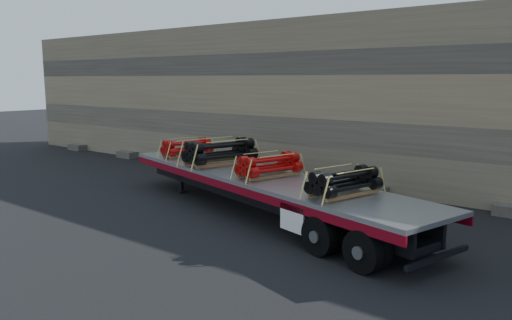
% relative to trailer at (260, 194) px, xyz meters
% --- Properties ---
extents(ground, '(120.00, 120.00, 0.00)m').
position_rel_trailer_xyz_m(ground, '(-0.27, 0.18, -0.67)').
color(ground, black).
rests_on(ground, ground).
extents(rock_wall, '(44.00, 3.00, 7.00)m').
position_rel_trailer_xyz_m(rock_wall, '(-0.27, 6.68, 2.83)').
color(rock_wall, '#7A6B54').
rests_on(rock_wall, ground).
extents(trailer, '(13.66, 6.05, 1.34)m').
position_rel_trailer_xyz_m(trailer, '(0.00, 0.00, 0.00)').
color(trailer, '#AFB2B7').
rests_on(trailer, ground).
extents(bundle_front, '(1.42, 2.09, 0.68)m').
position_rel_trailer_xyz_m(bundle_front, '(-4.71, 1.29, 1.01)').
color(bundle_front, '#A70A08').
rests_on(bundle_front, trailer).
extents(bundle_midfront, '(1.88, 2.76, 0.89)m').
position_rel_trailer_xyz_m(bundle_midfront, '(-2.31, 0.63, 1.12)').
color(bundle_midfront, black).
rests_on(bundle_midfront, trailer).
extents(bundle_midrear, '(1.50, 2.20, 0.71)m').
position_rel_trailer_xyz_m(bundle_midrear, '(0.47, -0.13, 1.03)').
color(bundle_midrear, '#A70A08').
rests_on(bundle_midrear, trailer).
extents(bundle_rear, '(1.49, 2.20, 0.71)m').
position_rel_trailer_xyz_m(bundle_rear, '(3.62, -0.99, 1.03)').
color(bundle_rear, black).
rests_on(bundle_rear, trailer).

